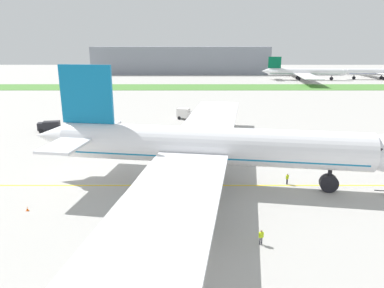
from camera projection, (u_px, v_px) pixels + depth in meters
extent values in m
plane|color=#ADAAA5|center=(188.00, 188.00, 53.52)|extent=(600.00, 600.00, 0.00)
cube|color=yellow|center=(188.00, 185.00, 54.37)|extent=(280.00, 0.36, 0.01)
cube|color=#4C8438|center=(192.00, 87.00, 172.33)|extent=(320.00, 24.00, 0.10)
cylinder|color=white|center=(212.00, 145.00, 53.06)|extent=(45.65, 12.53, 5.52)
cube|color=#0C6B9E|center=(212.00, 152.00, 53.33)|extent=(43.79, 11.81, 0.66)
cone|color=white|center=(55.00, 136.00, 56.81)|extent=(6.73, 5.58, 4.69)
cube|color=#0C6B9E|center=(88.00, 94.00, 54.01)|extent=(8.15, 1.82, 8.83)
cube|color=white|center=(100.00, 127.00, 61.14)|extent=(6.31, 9.50, 0.39)
cube|color=white|center=(68.00, 144.00, 50.66)|extent=(6.31, 9.50, 0.39)
cube|color=white|center=(213.00, 118.00, 75.59)|extent=(16.23, 41.87, 0.44)
cube|color=white|center=(159.00, 224.00, 31.61)|extent=(16.23, 41.87, 0.44)
cylinder|color=#B7BABF|center=(215.00, 137.00, 67.12)|extent=(5.65, 3.82, 3.04)
cylinder|color=black|center=(229.00, 137.00, 66.72)|extent=(0.95, 3.22, 3.19)
cylinder|color=#B7BABF|center=(191.00, 199.00, 40.58)|extent=(5.65, 3.82, 3.04)
cylinder|color=black|center=(214.00, 200.00, 40.17)|extent=(0.95, 3.22, 3.19)
cylinder|color=black|center=(331.00, 176.00, 51.47)|extent=(0.58, 0.58, 2.14)
cylinder|color=black|center=(330.00, 183.00, 51.76)|extent=(2.77, 1.58, 2.62)
cylinder|color=black|center=(191.00, 162.00, 57.42)|extent=(0.58, 0.58, 2.14)
cylinder|color=black|center=(191.00, 169.00, 57.72)|extent=(2.77, 1.58, 2.62)
cylinder|color=black|center=(185.00, 175.00, 51.92)|extent=(0.58, 0.58, 2.14)
cylinder|color=black|center=(185.00, 182.00, 52.21)|extent=(2.77, 1.58, 2.62)
cube|color=black|center=(381.00, 148.00, 49.28)|extent=(2.56, 4.39, 0.99)
sphere|color=black|center=(109.00, 133.00, 58.14)|extent=(0.39, 0.39, 0.39)
sphere|color=black|center=(138.00, 134.00, 57.38)|extent=(0.39, 0.39, 0.39)
sphere|color=black|center=(168.00, 136.00, 56.63)|extent=(0.39, 0.39, 0.39)
sphere|color=black|center=(199.00, 137.00, 55.87)|extent=(0.39, 0.39, 0.39)
sphere|color=black|center=(230.00, 138.00, 55.11)|extent=(0.39, 0.39, 0.39)
sphere|color=black|center=(263.00, 140.00, 54.36)|extent=(0.39, 0.39, 0.39)
sphere|color=black|center=(296.00, 141.00, 53.60)|extent=(0.39, 0.39, 0.39)
sphere|color=black|center=(330.00, 142.00, 52.85)|extent=(0.39, 0.39, 0.39)
cylinder|color=black|center=(383.00, 191.00, 50.85)|extent=(1.80, 0.40, 0.12)
cylinder|color=black|center=(261.00, 241.00, 38.34)|extent=(0.13, 0.13, 0.87)
cylinder|color=#BFE519|center=(260.00, 235.00, 38.10)|extent=(0.10, 0.10, 0.55)
cylinder|color=black|center=(263.00, 241.00, 38.39)|extent=(0.13, 0.13, 0.87)
cylinder|color=#BFE519|center=(265.00, 235.00, 38.23)|extent=(0.10, 0.10, 0.55)
cube|color=#BFE519|center=(262.00, 235.00, 38.16)|extent=(0.51, 0.37, 0.61)
sphere|color=#8C6647|center=(263.00, 231.00, 38.04)|extent=(0.23, 0.23, 0.23)
cylinder|color=black|center=(289.00, 181.00, 54.78)|extent=(0.12, 0.12, 0.85)
cylinder|color=#BFE519|center=(290.00, 177.00, 54.69)|extent=(0.10, 0.10, 0.54)
cylinder|color=black|center=(288.00, 182.00, 54.65)|extent=(0.12, 0.12, 0.85)
cylinder|color=#BFE519|center=(288.00, 178.00, 54.36)|extent=(0.10, 0.10, 0.54)
cube|color=#BFE519|center=(289.00, 177.00, 54.52)|extent=(0.49, 0.49, 0.60)
sphere|color=#8C6647|center=(289.00, 175.00, 54.40)|extent=(0.23, 0.23, 0.23)
cube|color=#F2590C|center=(29.00, 210.00, 46.29)|extent=(0.36, 0.36, 0.03)
cone|color=#F2590C|center=(29.00, 208.00, 46.21)|extent=(0.28, 0.28, 0.55)
cylinder|color=white|center=(29.00, 208.00, 46.21)|extent=(0.17, 0.17, 0.06)
cube|color=black|center=(53.00, 125.00, 87.00)|extent=(4.12, 2.79, 2.04)
cube|color=black|center=(43.00, 126.00, 86.62)|extent=(1.82, 2.29, 1.77)
cube|color=#263347|center=(40.00, 125.00, 86.41)|extent=(0.40, 1.78, 0.78)
cylinder|color=black|center=(42.00, 131.00, 85.85)|extent=(0.94, 0.46, 0.90)
cylinder|color=black|center=(44.00, 129.00, 87.88)|extent=(0.94, 0.46, 0.90)
cylinder|color=black|center=(57.00, 130.00, 86.42)|extent=(0.94, 0.46, 0.90)
cylinder|color=black|center=(58.00, 128.00, 88.45)|extent=(0.94, 0.46, 0.90)
cube|color=white|center=(185.00, 113.00, 100.81)|extent=(3.90, 3.33, 2.58)
cube|color=white|center=(192.00, 115.00, 100.22)|extent=(1.98, 2.53, 1.66)
cube|color=#263347|center=(194.00, 114.00, 99.92)|extent=(0.76, 1.85, 0.73)
cylinder|color=black|center=(193.00, 117.00, 101.48)|extent=(0.95, 0.60, 0.90)
cylinder|color=black|center=(190.00, 119.00, 99.41)|extent=(0.95, 0.60, 0.90)
cylinder|color=black|center=(184.00, 116.00, 102.49)|extent=(0.95, 0.60, 0.90)
cylinder|color=black|center=(180.00, 118.00, 100.41)|extent=(0.95, 0.60, 0.90)
cube|color=black|center=(206.00, 121.00, 92.23)|extent=(4.70, 3.26, 2.09)
cube|color=black|center=(217.00, 121.00, 91.44)|extent=(2.18, 2.38, 1.96)
cube|color=#263347|center=(220.00, 120.00, 91.10)|extent=(0.60, 1.66, 0.86)
cylinder|color=black|center=(218.00, 124.00, 92.64)|extent=(0.95, 0.56, 0.90)
cylinder|color=black|center=(216.00, 126.00, 90.77)|extent=(0.95, 0.56, 0.90)
cylinder|color=black|center=(204.00, 123.00, 93.77)|extent=(0.95, 0.56, 0.90)
cylinder|color=black|center=(201.00, 125.00, 91.90)|extent=(0.95, 0.56, 0.90)
cylinder|color=white|center=(306.00, 72.00, 204.00)|extent=(40.62, 8.51, 4.02)
cube|color=#055938|center=(306.00, 73.00, 204.19)|extent=(38.98, 8.01, 0.48)
sphere|color=white|center=(345.00, 72.00, 201.63)|extent=(3.82, 3.82, 3.82)
cone|color=white|center=(267.00, 71.00, 206.36)|extent=(4.77, 3.89, 3.41)
cube|color=#055938|center=(276.00, 62.00, 204.45)|extent=(7.28, 1.21, 6.43)
cube|color=white|center=(273.00, 70.00, 209.65)|extent=(5.14, 6.88, 0.28)
cube|color=white|center=(275.00, 71.00, 201.97)|extent=(5.14, 6.88, 0.28)
cube|color=white|center=(296.00, 70.00, 223.65)|extent=(12.91, 37.15, 0.32)
cube|color=white|center=(309.00, 76.00, 185.07)|extent=(12.91, 37.15, 0.32)
cylinder|color=#B7BABF|center=(300.00, 73.00, 216.03)|extent=(4.04, 2.62, 2.21)
cylinder|color=black|center=(304.00, 73.00, 215.82)|extent=(0.59, 2.34, 2.32)
cylinder|color=#B7BABF|center=(308.00, 77.00, 193.09)|extent=(4.04, 2.62, 2.21)
cylinder|color=black|center=(312.00, 77.00, 192.88)|extent=(0.59, 2.34, 2.32)
cylinder|color=black|center=(333.00, 77.00, 203.06)|extent=(0.42, 0.42, 1.56)
cylinder|color=black|center=(333.00, 79.00, 203.27)|extent=(1.99, 1.07, 1.91)
cylinder|color=black|center=(299.00, 77.00, 207.14)|extent=(0.42, 0.42, 1.56)
cylinder|color=black|center=(299.00, 78.00, 207.35)|extent=(1.99, 1.07, 1.91)
cylinder|color=black|center=(300.00, 77.00, 203.11)|extent=(0.42, 0.42, 1.56)
cylinder|color=black|center=(300.00, 79.00, 203.32)|extent=(1.99, 1.07, 1.91)
cylinder|color=white|center=(380.00, 72.00, 206.60)|extent=(36.55, 4.82, 3.80)
cube|color=navy|center=(380.00, 73.00, 206.78)|extent=(35.09, 4.47, 0.46)
sphere|color=white|center=(347.00, 72.00, 207.18)|extent=(3.61, 3.61, 3.61)
cube|color=white|center=(369.00, 70.00, 224.27)|extent=(8.93, 33.03, 0.30)
cylinder|color=#B7BABF|center=(373.00, 73.00, 217.52)|extent=(3.67, 2.19, 2.09)
cylinder|color=black|center=(370.00, 73.00, 217.57)|extent=(0.37, 2.20, 2.20)
cylinder|color=black|center=(356.00, 77.00, 207.74)|extent=(0.40, 0.40, 1.47)
cylinder|color=black|center=(355.00, 78.00, 207.94)|extent=(1.83, 0.86, 1.81)
cylinder|color=black|center=(383.00, 76.00, 209.15)|extent=(0.40, 0.40, 1.47)
cylinder|color=black|center=(383.00, 78.00, 209.35)|extent=(1.83, 0.86, 1.81)
cube|color=gray|center=(182.00, 60.00, 243.22)|extent=(118.62, 20.00, 18.00)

